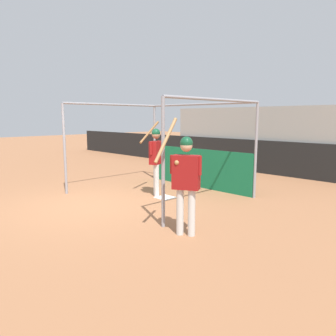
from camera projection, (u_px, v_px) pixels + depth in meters
The scene contains 8 objects.
ground_plane at pixel (90, 205), 7.88m from camera, with size 60.00×60.00×0.00m, color #9E6642.
outfield_wall at pixel (250, 156), 12.70m from camera, with size 24.00×0.12×1.24m.
bleacher_section at pixel (267, 138), 13.47m from camera, with size 7.60×2.40×2.52m.
batting_cage at pixel (185, 153), 9.42m from camera, with size 3.96×3.36×2.51m.
home_plate at pixel (165, 197), 8.60m from camera, with size 0.44×0.44×0.02m.
player_batter at pixel (156, 155), 8.69m from camera, with size 0.67×0.80×1.99m.
player_waiting at pixel (185, 176), 5.72m from camera, with size 0.67×0.66×2.09m.
baseball at pixel (194, 189), 9.42m from camera, with size 0.07×0.07×0.07m.
Camera 1 is at (6.79, -4.00, 2.10)m, focal length 35.00 mm.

